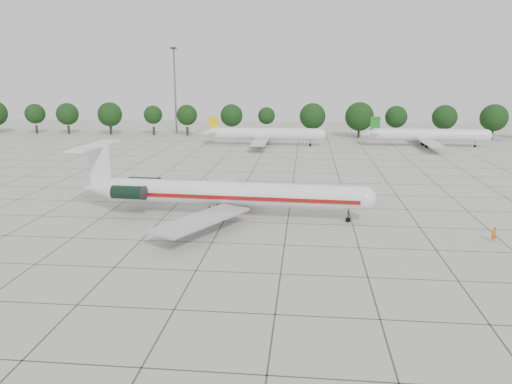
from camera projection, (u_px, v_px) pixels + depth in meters
ground at (224, 222)px, 62.59m from camera, size 260.00×260.00×0.00m
apron_joints at (240, 193)px, 77.10m from camera, size 170.00×170.00×0.02m
main_airliner at (218, 193)px, 64.10m from camera, size 38.56×30.26×9.03m
ground_crew at (494, 234)px, 55.12m from camera, size 0.69×0.53×1.69m
bg_airliner_c at (265, 134)px, 126.29m from camera, size 28.24×27.20×7.40m
bg_airliner_d at (429, 135)px, 124.47m from camera, size 28.24×27.20×7.40m
tree_line at (232, 115)px, 144.54m from camera, size 249.86×8.44×10.22m
floodlight_mast at (175, 85)px, 151.16m from camera, size 1.60×1.60×25.45m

